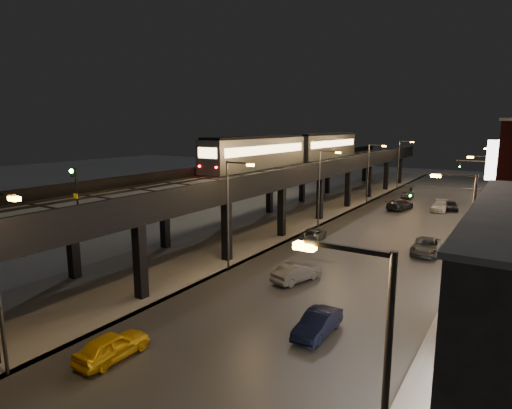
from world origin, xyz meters
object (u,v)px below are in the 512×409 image
Objects in this scene: car_far_white at (407,194)px; car_onc_white at (440,207)px; car_onc_dark at (426,247)px; sign_citgo at (506,186)px; car_onc_silver at (318,324)px; car_taxi at (112,347)px; car_onc_red at (452,206)px; rail_signal at (75,182)px; car_mid_silver at (313,234)px; car_near_white at (296,273)px; subway_train at (296,148)px; car_mid_dark at (400,205)px.

car_far_white is 0.87× the size of car_onc_white.
car_onc_dark is 0.46× the size of sign_citgo.
car_onc_silver is at bearing -140.04° from sign_citgo.
car_onc_red is (8.75, 51.07, -0.03)m from car_taxi.
car_far_white is (5.57, 56.73, -7.91)m from rail_signal.
sign_citgo is at bearing 104.83° from car_far_white.
car_mid_silver is at bearing 145.79° from sign_citgo.
car_near_white is 1.05× the size of car_far_white.
car_taxi is at bearing -137.31° from sign_citgo.
car_onc_dark reaches higher than car_onc_red.
car_near_white is at bearing -99.18° from car_onc_white.
car_mid_silver is at bearing 116.66° from car_onc_silver.
subway_train is 21.54m from car_onc_white.
car_onc_red is at bearing -98.39° from car_taxi.
car_near_white is at bearing 179.93° from sign_citgo.
car_mid_dark is at bearing 25.17° from subway_train.
car_onc_silver is 0.80× the size of car_onc_dark.
car_taxi is 51.81m from car_onc_red.
sign_citgo is (15.03, -43.60, 7.69)m from car_far_white.
sign_citgo is (13.17, -0.02, 7.69)m from car_near_white.
car_onc_silver is at bearing -91.35° from car_onc_white.
rail_signal is 17.05m from car_near_white.
rail_signal is 0.62× the size of car_mid_silver.
subway_train reaches higher than car_mid_silver.
car_onc_white is at bearing -97.09° from car_taxi.
sign_citgo is (13.66, -33.09, 7.62)m from car_mid_dark.
car_mid_dark is at bearing 81.46° from rail_signal.
car_onc_dark reaches higher than car_mid_silver.
car_onc_red is (5.83, 36.21, -0.05)m from car_near_white.
car_taxi reaches higher than car_onc_silver.
sign_citgo is at bearing 32.52° from rail_signal.
car_onc_dark is at bearing 85.19° from car_onc_silver.
car_mid_dark is 36.60m from sign_citgo.
car_onc_silver is at bearing -99.69° from car_onc_dark.
sign_citgo is at bearing 41.17° from car_onc_silver.
car_near_white is 35.29m from car_onc_white.
car_near_white is 12.30m from car_mid_silver.
rail_signal reaches higher than car_far_white.
car_onc_red is (0.96, 43.18, -0.02)m from car_onc_silver.
car_mid_dark is 1.13× the size of car_onc_white.
car_mid_silver is 0.41× the size of sign_citgo.
rail_signal is 47.39m from car_mid_dark.
rail_signal is at bearing 92.99° from car_mid_dark.
car_onc_red is at bearing -83.26° from car_near_white.
subway_train reaches higher than rail_signal.
car_near_white is at bearing -99.78° from car_taxi.
car_taxi is at bearing -75.32° from subway_train.
car_onc_white reaches higher than car_onc_red.
car_onc_dark is (6.95, 12.75, 0.00)m from car_near_white.
car_onc_white is at bearing -147.20° from car_mid_dark.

